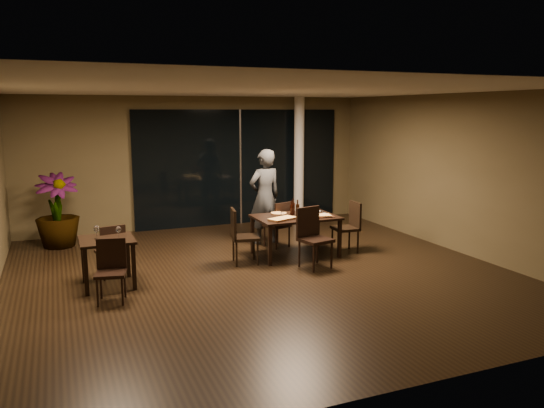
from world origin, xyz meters
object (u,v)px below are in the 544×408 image
Objects in this scene: chair_side_near at (111,267)px; chair_side_far at (111,248)px; bottle_c at (293,207)px; chair_main_near at (312,234)px; side_table at (107,247)px; diner at (265,197)px; chair_main_left at (240,233)px; bottle_a at (292,208)px; chair_main_right at (349,224)px; main_table at (295,220)px; potted_plant at (57,211)px; bottle_b at (298,208)px; chair_main_far at (280,222)px.

chair_side_far is at bearing 96.69° from chair_side_near.
chair_main_near is at bearing -93.08° from bottle_c.
side_table is at bearing 101.40° from chair_side_near.
side_table is 3.49m from bottle_c.
diner is 6.33× the size of bottle_c.
chair_main_left is 3.56× the size of bottle_a.
chair_main_right is at bearing 4.83° from side_table.
main_table is at bearing -55.87° from bottle_a.
main_table is at bearing 168.75° from chair_side_far.
side_table is 0.55× the size of potted_plant.
chair_side_near reaches higher than chair_side_far.
chair_main_near is at bearing -37.59° from potted_plant.
bottle_b is at bearing -30.02° from potted_plant.
chair_main_near is 3.41× the size of bottle_c.
potted_plant is at bearing 129.99° from chair_main_near.
potted_plant reaches higher than chair_main_left.
chair_main_left reaches higher than chair_side_near.
bottle_c is at bearing -67.14° from chair_main_left.
chair_main_far is 0.78m from bottle_b.
chair_main_right is 3.47× the size of bottle_a.
potted_plant reaches higher than main_table.
chair_side_far is 3.36m from bottle_b.
bottle_c is at bearing 77.65° from chair_main_far.
side_table is 4.50m from chair_main_right.
chair_side_far is 3.37m from diner.
main_table is 0.27m from bottle_c.
diner reaches higher than chair_side_far.
chair_main_near reaches higher than side_table.
diner reaches higher than chair_main_right.
chair_main_near is at bearing 155.67° from chair_side_far.
main_table is at bearing -97.21° from bottle_c.
side_table is 0.91× the size of chair_side_far.
bottle_a reaches higher than chair_side_near.
bottle_a is (4.03, -2.29, 0.16)m from potted_plant.
side_table is 0.68m from chair_side_near.
diner is at bearing -172.23° from chair_side_far.
bottle_b is (0.08, -0.09, 0.01)m from bottle_a.
chair_main_near is at bearing -92.27° from main_table.
chair_side_far is (-3.27, 0.66, -0.09)m from chair_main_near.
main_table is 3.44m from side_table.
bottle_c is (3.32, 0.25, 0.41)m from chair_side_far.
bottle_b is at bearing 31.10° from chair_side_near.
chair_main_right is at bearing 17.35° from chair_main_near.
chair_side_far is 2.59m from potted_plant.
chair_main_near is at bearing -110.58° from chair_main_left.
diner is (0.94, 1.20, 0.41)m from chair_main_left.
chair_side_near is 0.60× the size of potted_plant.
chair_side_near is at bearing 9.48° from chair_main_far.
potted_plant is (-0.78, 2.46, 0.24)m from chair_side_far.
chair_main_far is 1.36m from chair_main_right.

